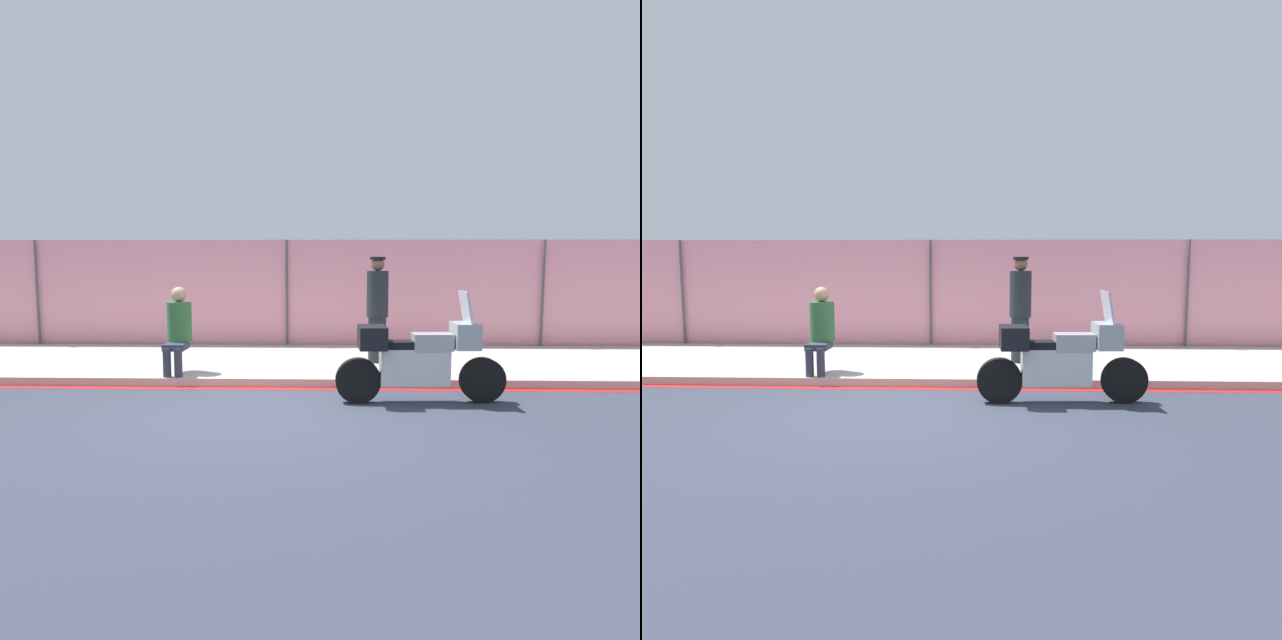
# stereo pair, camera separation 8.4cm
# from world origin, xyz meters

# --- Properties ---
(ground_plane) EXTENTS (120.00, 120.00, 0.00)m
(ground_plane) POSITION_xyz_m (0.00, 0.00, 0.00)
(ground_plane) COLOR #333847
(sidewalk) EXTENTS (38.86, 3.40, 0.12)m
(sidewalk) POSITION_xyz_m (0.00, 3.06, 0.06)
(sidewalk) COLOR #ADA89E
(sidewalk) RESTS_ON ground_plane
(curb_paint_stripe) EXTENTS (38.86, 0.18, 0.01)m
(curb_paint_stripe) POSITION_xyz_m (0.00, 1.27, 0.00)
(curb_paint_stripe) COLOR red
(curb_paint_stripe) RESTS_ON ground_plane
(storefront_fence) EXTENTS (36.91, 0.17, 2.29)m
(storefront_fence) POSITION_xyz_m (0.00, 4.85, 1.15)
(storefront_fence) COLOR pink
(storefront_fence) RESTS_ON ground_plane
(motorcycle) EXTENTS (2.27, 0.56, 1.49)m
(motorcycle) POSITION_xyz_m (2.12, 0.52, 0.60)
(motorcycle) COLOR black
(motorcycle) RESTS_ON ground_plane
(officer_standing) EXTENTS (0.37, 0.37, 1.82)m
(officer_standing) POSITION_xyz_m (1.73, 2.83, 1.06)
(officer_standing) COLOR #1E2328
(officer_standing) RESTS_ON sidewalk
(person_seated_on_curb) EXTENTS (0.38, 0.69, 1.35)m
(person_seated_on_curb) POSITION_xyz_m (-1.46, 1.84, 0.87)
(person_seated_on_curb) COLOR #2D3342
(person_seated_on_curb) RESTS_ON sidewalk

